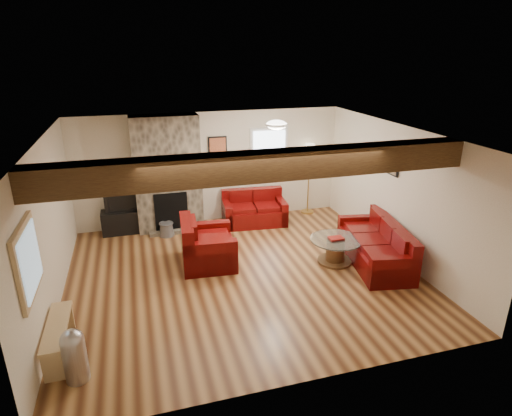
% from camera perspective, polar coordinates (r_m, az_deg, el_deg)
% --- Properties ---
extents(room, '(8.00, 8.00, 8.00)m').
position_cam_1_polar(room, '(7.18, -1.89, -0.09)').
color(room, '#542C16').
rests_on(room, ground).
extents(floor, '(6.00, 6.00, 0.00)m').
position_cam_1_polar(floor, '(7.71, -1.79, -8.82)').
color(floor, '#542C16').
rests_on(floor, ground).
extents(oak_beam, '(6.00, 0.36, 0.38)m').
position_cam_1_polar(oak_beam, '(5.71, 1.14, 5.66)').
color(oak_beam, black).
rests_on(oak_beam, room).
extents(chimney_breast, '(1.40, 0.67, 2.50)m').
position_cam_1_polar(chimney_breast, '(9.38, -11.68, 4.27)').
color(chimney_breast, '#3C372E').
rests_on(chimney_breast, floor).
extents(back_window, '(0.90, 0.08, 1.10)m').
position_cam_1_polar(back_window, '(9.95, 1.74, 7.57)').
color(back_window, white).
rests_on(back_window, room).
extents(hatch_window, '(0.08, 1.00, 0.90)m').
position_cam_1_polar(hatch_window, '(5.68, -28.10, -6.23)').
color(hatch_window, tan).
rests_on(hatch_window, room).
extents(ceiling_dome, '(0.40, 0.40, 0.18)m').
position_cam_1_polar(ceiling_dome, '(7.96, 2.75, 10.82)').
color(ceiling_dome, silver).
rests_on(ceiling_dome, room).
extents(artwork_back, '(0.42, 0.06, 0.52)m').
position_cam_1_polar(artwork_back, '(9.63, -5.13, 7.97)').
color(artwork_back, black).
rests_on(artwork_back, room).
extents(artwork_right, '(0.06, 0.55, 0.42)m').
position_cam_1_polar(artwork_right, '(8.47, 17.39, 5.74)').
color(artwork_right, black).
rests_on(artwork_right, room).
extents(sofa_three, '(1.20, 2.14, 0.78)m').
position_cam_1_polar(sofa_three, '(8.25, 15.56, -4.51)').
color(sofa_three, '#460505').
rests_on(sofa_three, floor).
extents(loveseat, '(1.48, 0.94, 0.75)m').
position_cam_1_polar(loveseat, '(9.71, -0.24, -0.00)').
color(loveseat, '#460505').
rests_on(loveseat, floor).
extents(armchair_red, '(1.03, 1.15, 0.88)m').
position_cam_1_polar(armchair_red, '(7.94, -6.43, -4.48)').
color(armchair_red, '#460505').
rests_on(armchair_red, floor).
extents(coffee_table, '(0.96, 0.96, 0.50)m').
position_cam_1_polar(coffee_table, '(8.15, 10.53, -5.59)').
color(coffee_table, '#4D3118').
rests_on(coffee_table, floor).
extents(tv_cabinet, '(1.01, 0.40, 0.51)m').
position_cam_1_polar(tv_cabinet, '(9.71, -16.91, -1.70)').
color(tv_cabinet, black).
rests_on(tv_cabinet, floor).
extents(television, '(0.80, 0.11, 0.46)m').
position_cam_1_polar(television, '(9.54, -17.20, 1.00)').
color(television, black).
rests_on(television, tv_cabinet).
extents(floor_lamp, '(0.44, 0.44, 1.70)m').
position_cam_1_polar(floor_lamp, '(10.16, 7.18, 7.12)').
color(floor_lamp, tan).
rests_on(floor_lamp, floor).
extents(pine_bench, '(0.27, 1.14, 0.43)m').
position_cam_1_polar(pine_bench, '(6.37, -24.79, -15.60)').
color(pine_bench, tan).
rests_on(pine_bench, floor).
extents(pedal_bin, '(0.33, 0.33, 0.70)m').
position_cam_1_polar(pedal_bin, '(5.79, -23.04, -17.63)').
color(pedal_bin, '#ADADB3').
rests_on(pedal_bin, floor).
extents(coal_bucket, '(0.32, 0.32, 0.30)m').
position_cam_1_polar(coal_bucket, '(9.35, -11.84, -2.76)').
color(coal_bucket, slate).
rests_on(coal_bucket, floor).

